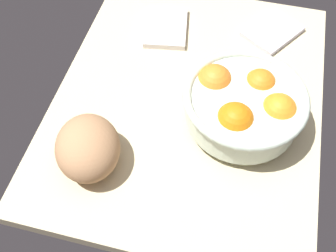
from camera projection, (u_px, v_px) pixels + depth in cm
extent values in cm
cube|color=beige|center=(189.00, 100.00, 85.52)|extent=(69.05, 55.00, 3.00)
cylinder|color=silver|center=(240.00, 119.00, 79.74)|extent=(8.33, 8.33, 1.86)
cylinder|color=silver|center=(243.00, 107.00, 76.37)|extent=(21.96, 21.96, 6.28)
torus|color=silver|center=(246.00, 97.00, 73.78)|extent=(23.56, 23.56, 1.60)
sphere|color=orange|center=(234.00, 121.00, 72.54)|extent=(7.27, 7.27, 7.27)
sphere|color=orange|center=(278.00, 111.00, 73.88)|extent=(6.95, 6.95, 6.95)
sphere|color=orange|center=(214.00, 82.00, 77.79)|extent=(7.22, 7.22, 7.22)
sphere|color=orange|center=(259.00, 85.00, 77.54)|extent=(6.50, 6.50, 6.50)
ellipsoid|color=#AF7F56|center=(88.00, 148.00, 71.75)|extent=(17.18, 16.07, 9.13)
cube|color=silver|center=(166.00, 27.00, 95.04)|extent=(14.84, 11.78, 1.42)
cube|color=silver|center=(273.00, 32.00, 94.39)|extent=(15.89, 14.97, 1.22)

